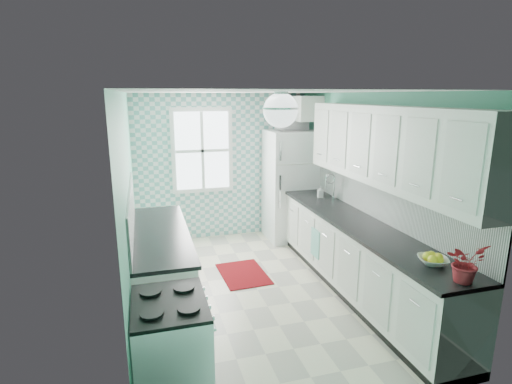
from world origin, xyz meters
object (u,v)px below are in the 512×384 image
object	(u,v)px
sink	(323,201)
potted_plant	(465,263)
fridge	(291,185)
ceiling_light	(281,110)
stove	(172,350)
microwave	(292,122)
fruit_bowl	(433,261)

from	to	relation	value
sink	potted_plant	distance (m)	2.75
fridge	sink	world-z (taller)	fridge
ceiling_light	stove	distance (m)	2.37
microwave	ceiling_light	bearing A→B (deg)	63.30
fridge	stove	bearing A→B (deg)	-125.95
fruit_bowl	ceiling_light	bearing A→B (deg)	143.33
fruit_bowl	microwave	bearing A→B (deg)	91.49
ceiling_light	potted_plant	bearing A→B (deg)	-46.52
sink	stove	bearing A→B (deg)	-134.29
fruit_bowl	microwave	distance (m)	3.62
ceiling_light	fridge	world-z (taller)	ceiling_light
potted_plant	microwave	bearing A→B (deg)	91.34
potted_plant	fruit_bowl	bearing A→B (deg)	90.00
ceiling_light	potted_plant	xyz separation A→B (m)	(1.20, -1.27, -1.21)
fridge	fruit_bowl	size ratio (longest dim) A/B	7.12
fridge	sink	distance (m)	1.10
fridge	fruit_bowl	bearing A→B (deg)	-90.40
ceiling_light	fruit_bowl	distance (m)	2.02
fridge	stove	size ratio (longest dim) A/B	2.15
ceiling_light	fruit_bowl	bearing A→B (deg)	-36.67
ceiling_light	fruit_bowl	world-z (taller)	ceiling_light
ceiling_light	sink	xyz separation A→B (m)	(1.20, 1.48, -1.39)
ceiling_light	sink	bearing A→B (deg)	50.86
stove	potted_plant	size ratio (longest dim) A/B	2.57
ceiling_light	stove	world-z (taller)	ceiling_light
potted_plant	microwave	distance (m)	3.95
fridge	fruit_bowl	xyz separation A→B (m)	(0.09, -3.47, 0.03)
fruit_bowl	stove	bearing A→B (deg)	178.78
stove	microwave	world-z (taller)	microwave
sink	microwave	size ratio (longest dim) A/B	1.09
ceiling_light	sink	distance (m)	2.36
ceiling_light	sink	world-z (taller)	ceiling_light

